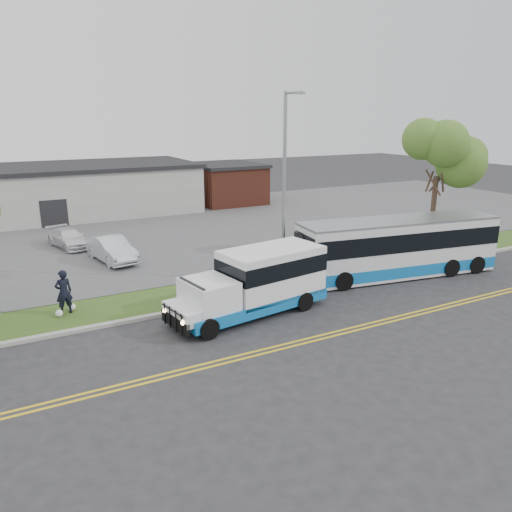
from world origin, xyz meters
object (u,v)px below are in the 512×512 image
streetlight_near (285,182)px  shuttle_bus (258,280)px  pedestrian (64,292)px  tree_east (439,154)px  parked_car_b (69,238)px  transit_bus (398,247)px  parked_car_a (112,249)px

streetlight_near → shuttle_bus: 5.90m
streetlight_near → pedestrian: streetlight_near is taller
tree_east → parked_car_b: bearing=149.0°
tree_east → pedestrian: tree_east is taller
transit_bus → parked_car_b: (-14.92, 14.43, -0.88)m
parked_car_a → pedestrian: bearing=-126.7°
shuttle_bus → parked_car_a: 11.56m
parked_car_a → tree_east: bearing=-31.8°
pedestrian → parked_car_a: bearing=-127.4°
transit_bus → parked_car_a: size_ratio=2.57×
shuttle_bus → pedestrian: size_ratio=3.80×
tree_east → transit_bus: (-5.07, -2.40, -4.62)m
shuttle_bus → transit_bus: transit_bus is taller
tree_east → parked_car_b: (-19.99, 12.03, -5.51)m
tree_east → shuttle_bus: (-14.26, -3.47, -4.70)m
streetlight_near → shuttle_bus: streetlight_near is taller
parked_car_b → pedestrian: bearing=-113.9°
parked_car_b → shuttle_bus: bearing=-84.4°
shuttle_bus → parked_car_a: shuttle_bus is taller
shuttle_bus → parked_car_a: bearing=101.8°
tree_east → parked_car_a: bearing=158.0°
shuttle_bus → parked_car_b: size_ratio=1.84×
parked_car_b → transit_bus: bearing=-58.7°
tree_east → transit_bus: size_ratio=0.72×
streetlight_near → parked_car_b: (-8.99, 12.30, -4.53)m
pedestrian → parked_car_b: bearing=-109.8°
transit_bus → parked_car_b: 20.77m
tree_east → streetlight_near: streetlight_near is taller
streetlight_near → parked_car_a: size_ratio=2.12×
transit_bus → parked_car_b: bearing=144.5°
streetlight_near → shuttle_bus: size_ratio=1.25×
streetlight_near → parked_car_a: 11.41m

